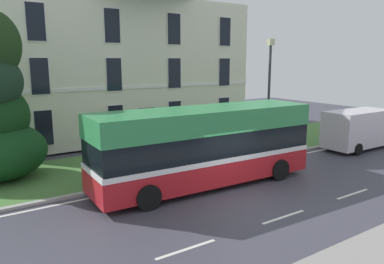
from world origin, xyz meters
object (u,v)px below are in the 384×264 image
at_px(litter_bin, 183,155).
at_px(street_lamp_post, 269,88).
at_px(georgian_townhouse, 113,58).
at_px(single_decker_bus, 205,145).
at_px(white_panel_van, 360,129).

bearing_deg(litter_bin, street_lamp_post, -2.81).
distance_m(georgian_townhouse, single_decker_bus, 14.41).
bearing_deg(street_lamp_post, white_panel_van, -20.93).
relative_size(georgian_townhouse, single_decker_bus, 1.72).
bearing_deg(white_panel_van, georgian_townhouse, 127.00).
xyz_separation_m(single_decker_bus, street_lamp_post, (6.09, 2.38, 2.02)).
height_order(georgian_townhouse, white_panel_van, georgian_townhouse).
height_order(white_panel_van, street_lamp_post, street_lamp_post).
distance_m(single_decker_bus, litter_bin, 2.92).
bearing_deg(white_panel_van, litter_bin, 168.15).
xyz_separation_m(single_decker_bus, litter_bin, (0.56, 2.65, -1.09)).
bearing_deg(white_panel_van, street_lamp_post, 159.46).
bearing_deg(georgian_townhouse, single_decker_bus, -96.62).
bearing_deg(street_lamp_post, single_decker_bus, -158.66).
height_order(single_decker_bus, litter_bin, single_decker_bus).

